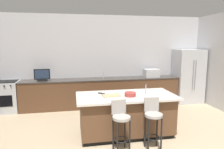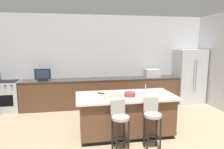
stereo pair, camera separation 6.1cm
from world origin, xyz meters
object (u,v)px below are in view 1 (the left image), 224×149
object	(u,v)px
bar_stool_right	(153,119)
cutting_board	(111,95)
tv_monitor	(42,76)
range_oven	(6,97)
microwave	(151,73)
tv_remote	(101,93)
fruit_bowl	(130,94)
cell_phone	(132,93)
bar_stool_left	(121,122)
kitchen_island	(126,114)
refrigerator	(188,76)

from	to	relation	value
bar_stool_right	cutting_board	world-z (taller)	bar_stool_right
tv_monitor	cutting_board	xyz separation A→B (m)	(1.73, -2.09, -0.16)
range_oven	cutting_board	bearing A→B (deg)	-37.32
microwave	tv_monitor	distance (m)	3.51
range_oven	tv_remote	distance (m)	3.29
range_oven	tv_monitor	world-z (taller)	tv_monitor
fruit_bowl	cutting_board	bearing A→B (deg)	165.41
range_oven	cell_phone	bearing A→B (deg)	-30.56
cutting_board	tv_remote	bearing A→B (deg)	131.97
cell_phone	cutting_board	xyz separation A→B (m)	(-0.53, -0.17, 0.01)
range_oven	fruit_bowl	world-z (taller)	fruit_bowl
range_oven	fruit_bowl	xyz separation A→B (m)	(3.21, -2.25, 0.49)
bar_stool_right	tv_remote	xyz separation A→B (m)	(-0.87, 0.93, 0.32)
tv_remote	cutting_board	distance (m)	0.29
bar_stool_left	cutting_board	world-z (taller)	bar_stool_left
fruit_bowl	cell_phone	xyz separation A→B (m)	(0.13, 0.27, -0.04)
range_oven	cutting_board	world-z (taller)	range_oven
tv_monitor	tv_remote	bearing A→B (deg)	-50.64
tv_monitor	fruit_bowl	distance (m)	3.07
kitchen_island	tv_remote	size ratio (longest dim) A/B	12.86
range_oven	tv_remote	bearing A→B (deg)	-36.38
bar_stool_left	cell_phone	xyz separation A→B (m)	(0.48, 0.85, 0.33)
microwave	cell_phone	distance (m)	2.34
kitchen_island	bar_stool_right	size ratio (longest dim) A/B	2.16
tv_remote	cutting_board	world-z (taller)	tv_remote
range_oven	tv_monitor	size ratio (longest dim) A/B	2.02
refrigerator	tv_remote	xyz separation A→B (m)	(-3.30, -1.89, 0.01)
refrigerator	microwave	distance (m)	1.34
bar_stool_right	refrigerator	bearing A→B (deg)	54.06
kitchen_island	cutting_board	world-z (taller)	cutting_board
refrigerator	fruit_bowl	world-z (taller)	refrigerator
microwave	fruit_bowl	xyz separation A→B (m)	(-1.38, -2.25, -0.09)
cell_phone	bar_stool_right	bearing A→B (deg)	-102.38
microwave	tv_remote	bearing A→B (deg)	-135.49
tv_monitor	cell_phone	distance (m)	2.98
fruit_bowl	kitchen_island	bearing A→B (deg)	118.89
kitchen_island	tv_remote	bearing A→B (deg)	158.68
range_oven	cell_phone	xyz separation A→B (m)	(3.34, -1.97, 0.45)
kitchen_island	range_oven	bearing A→B (deg)	145.83
bar_stool_right	tv_remote	size ratio (longest dim) A/B	5.94
kitchen_island	cell_phone	distance (m)	0.52
microwave	cell_phone	bearing A→B (deg)	-122.22
tv_monitor	cutting_board	bearing A→B (deg)	-50.37
refrigerator	range_oven	world-z (taller)	refrigerator
bar_stool_right	kitchen_island	bearing A→B (deg)	119.99
bar_stool_right	tv_monitor	bearing A→B (deg)	135.44
refrigerator	cell_phone	size ratio (longest dim) A/B	12.23
tv_monitor	bar_stool_left	bearing A→B (deg)	-57.16
kitchen_island	range_oven	distance (m)	3.81
tv_monitor	cutting_board	size ratio (longest dim) A/B	1.21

